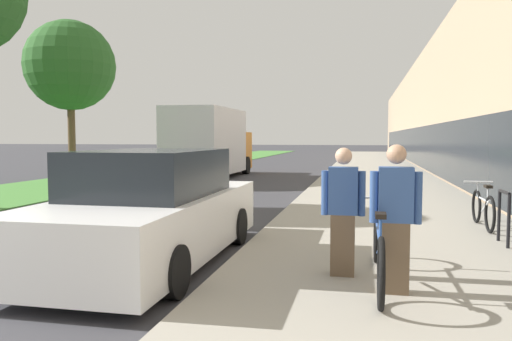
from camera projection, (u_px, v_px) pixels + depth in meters
The scene contains 11 objects.
sidewalk_slab at pixel (377, 174), 23.41m from camera, with size 4.79×70.00×0.11m.
storefront_facade at pixel (503, 113), 29.44m from camera, with size 10.01×70.00×6.46m.
lawn_strip at pixel (178, 167), 29.73m from camera, with size 4.58×70.00×0.03m.
tandem_bicycle at pixel (378, 250), 5.71m from camera, with size 0.52×2.59×0.91m.
person_rider at pixel (395, 219), 5.33m from camera, with size 0.54×0.21×1.60m.
person_bystander at pixel (343, 211), 6.01m from camera, with size 0.53×0.21×1.55m.
bike_rack_hoop at pixel (504, 212), 7.75m from camera, with size 0.05×0.60×0.84m.
cruiser_bike_nearest at pixel (483, 209), 9.20m from camera, with size 0.52×1.73×0.83m.
parked_sedan_curbside at pixel (152, 212), 7.04m from camera, with size 1.97×4.76×1.60m.
moving_truck at pixel (210, 143), 21.86m from camera, with size 2.36×6.85×2.98m.
street_tree_far at pixel (70, 66), 18.97m from camera, with size 3.40×3.40×6.20m.
Camera 1 is at (4.96, -3.02, 1.78)m, focal length 35.00 mm.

